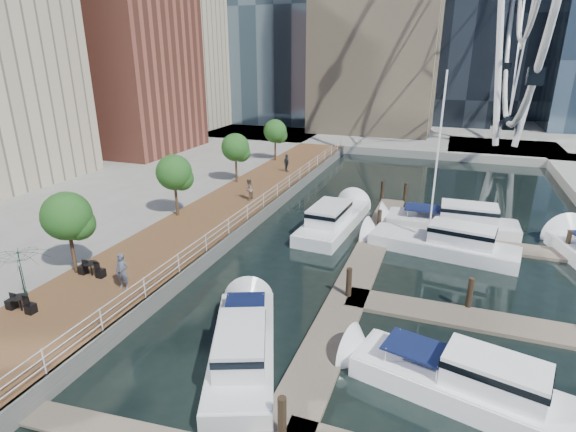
# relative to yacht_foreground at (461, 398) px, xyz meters

# --- Properties ---
(ground) EXTENTS (520.00, 520.00, 0.00)m
(ground) POSITION_rel_yacht_foreground_xyz_m (-8.68, -2.17, 0.00)
(ground) COLOR black
(ground) RESTS_ON ground
(boardwalk) EXTENTS (6.00, 60.00, 1.00)m
(boardwalk) POSITION_rel_yacht_foreground_xyz_m (-17.68, 12.83, 0.50)
(boardwalk) COLOR brown
(boardwalk) RESTS_ON ground
(seawall) EXTENTS (0.25, 60.00, 1.00)m
(seawall) POSITION_rel_yacht_foreground_xyz_m (-14.68, 12.83, 0.50)
(seawall) COLOR #595954
(seawall) RESTS_ON ground
(land_far) EXTENTS (200.00, 114.00, 1.00)m
(land_far) POSITION_rel_yacht_foreground_xyz_m (-8.68, 99.83, 0.50)
(land_far) COLOR gray
(land_far) RESTS_ON ground
(pier) EXTENTS (14.00, 12.00, 1.00)m
(pier) POSITION_rel_yacht_foreground_xyz_m (5.32, 49.83, 0.50)
(pier) COLOR gray
(pier) RESTS_ON ground
(railing) EXTENTS (0.10, 60.00, 1.05)m
(railing) POSITION_rel_yacht_foreground_xyz_m (-14.78, 12.83, 1.52)
(railing) COLOR white
(railing) RESTS_ON boardwalk
(floating_docks) EXTENTS (16.00, 34.00, 2.60)m
(floating_docks) POSITION_rel_yacht_foreground_xyz_m (-0.71, 7.81, 0.49)
(floating_docks) COLOR #6D6051
(floating_docks) RESTS_ON ground
(midrise_condos) EXTENTS (19.00, 67.00, 28.00)m
(midrise_condos) POSITION_rel_yacht_foreground_xyz_m (-42.25, 24.65, 13.42)
(midrise_condos) COLOR #BCAD8E
(midrise_condos) RESTS_ON ground
(street_trees) EXTENTS (2.60, 42.60, 4.60)m
(street_trees) POSITION_rel_yacht_foreground_xyz_m (-20.08, 11.83, 4.29)
(street_trees) COLOR #3F2B1C
(street_trees) RESTS_ON ground
(yacht_foreground) EXTENTS (9.40, 4.49, 2.15)m
(yacht_foreground) POSITION_rel_yacht_foreground_xyz_m (0.00, 0.00, 0.00)
(yacht_foreground) COLOR white
(yacht_foreground) RESTS_ON ground
(pedestrian_near) EXTENTS (0.75, 0.53, 1.94)m
(pedestrian_near) POSITION_rel_yacht_foreground_xyz_m (-16.36, 1.21, 1.97)
(pedestrian_near) COLOR #495061
(pedestrian_near) RESTS_ON boardwalk
(pedestrian_mid) EXTENTS (0.71, 0.90, 1.84)m
(pedestrian_mid) POSITION_rel_yacht_foreground_xyz_m (-16.62, 17.08, 1.92)
(pedestrian_mid) COLOR #7E6757
(pedestrian_mid) RESTS_ON boardwalk
(pedestrian_far) EXTENTS (1.09, 1.09, 1.86)m
(pedestrian_far) POSITION_rel_yacht_foreground_xyz_m (-16.96, 27.09, 1.93)
(pedestrian_far) COLOR #343B42
(pedestrian_far) RESTS_ON boardwalk
(moored_yachts) EXTENTS (23.87, 35.70, 11.50)m
(moored_yachts) POSITION_rel_yacht_foreground_xyz_m (-0.89, 11.46, 0.00)
(moored_yachts) COLOR white
(moored_yachts) RESTS_ON ground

